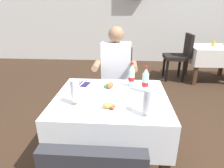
# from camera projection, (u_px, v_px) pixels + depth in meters

# --- Properties ---
(ground_plane) EXTENTS (11.00, 11.00, 0.00)m
(ground_plane) POSITION_uv_depth(u_px,v_px,m) (123.00, 162.00, 1.94)
(ground_plane) COLOR #382619
(back_wall) EXTENTS (11.00, 0.12, 3.03)m
(back_wall) POSITION_uv_depth(u_px,v_px,m) (126.00, 5.00, 5.15)
(back_wall) COLOR silver
(back_wall) RESTS_ON ground
(main_dining_table) EXTENTS (1.00, 0.87, 0.72)m
(main_dining_table) POSITION_uv_depth(u_px,v_px,m) (111.00, 113.00, 1.77)
(main_dining_table) COLOR white
(main_dining_table) RESTS_ON ground
(chair_far_diner_seat) EXTENTS (0.44, 0.50, 0.97)m
(chair_far_diner_seat) POSITION_uv_depth(u_px,v_px,m) (116.00, 81.00, 2.53)
(chair_far_diner_seat) COLOR #2D2D33
(chair_far_diner_seat) RESTS_ON ground
(seated_diner_far) EXTENTS (0.50, 0.46, 1.26)m
(seated_diner_far) POSITION_uv_depth(u_px,v_px,m) (116.00, 72.00, 2.37)
(seated_diner_far) COLOR #282D42
(seated_diner_far) RESTS_ON ground
(plate_near_camera) EXTENTS (0.26, 0.26, 0.07)m
(plate_near_camera) POSITION_uv_depth(u_px,v_px,m) (114.00, 107.00, 1.50)
(plate_near_camera) COLOR white
(plate_near_camera) RESTS_ON main_dining_table
(plate_far_diner) EXTENTS (0.25, 0.25, 0.07)m
(plate_far_diner) POSITION_uv_depth(u_px,v_px,m) (109.00, 87.00, 1.85)
(plate_far_diner) COLOR white
(plate_far_diner) RESTS_ON main_dining_table
(beer_glass_left) EXTENTS (0.07, 0.07, 0.21)m
(beer_glass_left) POSITION_uv_depth(u_px,v_px,m) (75.00, 92.00, 1.52)
(beer_glass_left) COLOR white
(beer_glass_left) RESTS_ON main_dining_table
(beer_glass_middle) EXTENTS (0.07, 0.07, 0.21)m
(beer_glass_middle) POSITION_uv_depth(u_px,v_px,m) (148.00, 102.00, 1.35)
(beer_glass_middle) COLOR white
(beer_glass_middle) RESTS_ON main_dining_table
(cola_bottle_primary) EXTENTS (0.06, 0.06, 0.25)m
(cola_bottle_primary) POSITION_uv_depth(u_px,v_px,m) (145.00, 81.00, 1.75)
(cola_bottle_primary) COLOR silver
(cola_bottle_primary) RESTS_ON main_dining_table
(cola_bottle_secondary) EXTENTS (0.06, 0.06, 0.25)m
(cola_bottle_secondary) POSITION_uv_depth(u_px,v_px,m) (132.00, 76.00, 1.89)
(cola_bottle_secondary) COLOR silver
(cola_bottle_secondary) RESTS_ON main_dining_table
(napkin_cutlery_set) EXTENTS (0.19, 0.20, 0.01)m
(napkin_cutlery_set) POSITION_uv_depth(u_px,v_px,m) (81.00, 84.00, 1.97)
(napkin_cutlery_set) COLOR #231E4C
(napkin_cutlery_set) RESTS_ON main_dining_table
(background_dining_table) EXTENTS (0.91, 0.75, 0.72)m
(background_dining_table) POSITION_uv_depth(u_px,v_px,m) (212.00, 56.00, 3.96)
(background_dining_table) COLOR white
(background_dining_table) RESTS_ON ground
(background_chair_left) EXTENTS (0.50, 0.44, 0.97)m
(background_chair_left) POSITION_uv_depth(u_px,v_px,m) (180.00, 54.00, 3.99)
(background_chair_left) COLOR black
(background_chair_left) RESTS_ON ground
(background_table_tumbler) EXTENTS (0.06, 0.06, 0.11)m
(background_table_tumbler) POSITION_uv_depth(u_px,v_px,m) (213.00, 44.00, 3.90)
(background_table_tumbler) COLOR gold
(background_table_tumbler) RESTS_ON background_dining_table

